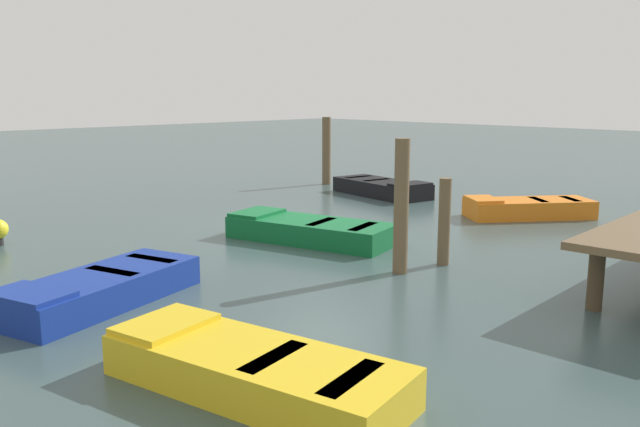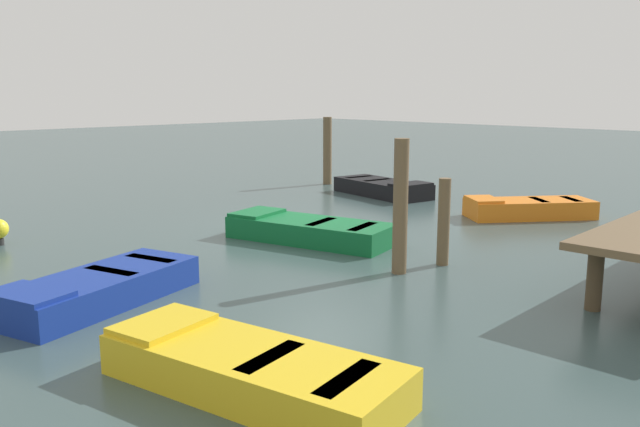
% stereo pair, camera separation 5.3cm
% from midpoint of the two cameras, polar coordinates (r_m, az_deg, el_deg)
% --- Properties ---
extents(ground_plane, '(80.00, 80.00, 0.00)m').
position_cam_midpoint_polar(ground_plane, '(13.16, -0.12, -1.50)').
color(ground_plane, '#384C4C').
extents(rowboat_green, '(1.89, 3.31, 0.46)m').
position_cam_midpoint_polar(rowboat_green, '(12.21, -1.07, -1.42)').
color(rowboat_green, '#0F602D').
rests_on(rowboat_green, ground_plane).
extents(rowboat_black, '(1.59, 3.00, 0.46)m').
position_cam_midpoint_polar(rowboat_black, '(17.67, 5.36, 2.28)').
color(rowboat_black, black).
rests_on(rowboat_black, ground_plane).
extents(rowboat_blue, '(2.94, 1.83, 0.46)m').
position_cam_midpoint_polar(rowboat_blue, '(9.10, -18.83, -6.20)').
color(rowboat_blue, navy).
rests_on(rowboat_blue, ground_plane).
extents(rowboat_orange, '(2.79, 2.46, 0.46)m').
position_cam_midpoint_polar(rowboat_orange, '(15.23, 17.60, 0.49)').
color(rowboat_orange, orange).
rests_on(rowboat_orange, ground_plane).
extents(rowboat_yellow, '(1.66, 3.13, 0.46)m').
position_cam_midpoint_polar(rowboat_yellow, '(6.28, -6.15, -13.33)').
color(rowboat_yellow, gold).
rests_on(rowboat_yellow, ground_plane).
extents(mooring_piling_near_left, '(0.19, 0.19, 1.41)m').
position_cam_midpoint_polar(mooring_piling_near_left, '(10.63, 10.65, -0.72)').
color(mooring_piling_near_left, brown).
rests_on(mooring_piling_near_left, ground_plane).
extents(mooring_piling_far_right, '(0.26, 0.26, 2.01)m').
position_cam_midpoint_polar(mooring_piling_far_right, '(19.70, 0.49, 5.50)').
color(mooring_piling_far_right, brown).
rests_on(mooring_piling_far_right, ground_plane).
extents(mooring_piling_center, '(0.23, 0.23, 2.07)m').
position_cam_midpoint_polar(mooring_piling_center, '(9.98, 6.95, 0.58)').
color(mooring_piling_center, brown).
rests_on(mooring_piling_center, ground_plane).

